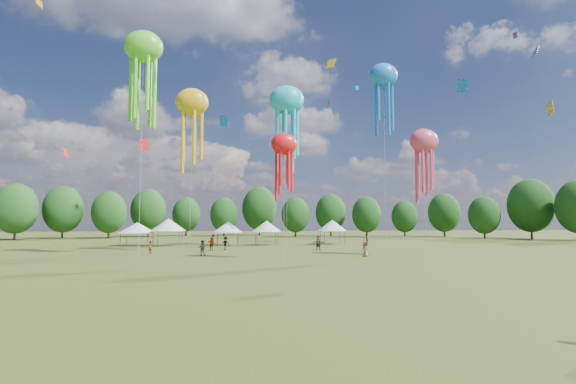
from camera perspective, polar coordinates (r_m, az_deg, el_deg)
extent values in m
plane|color=#384416|center=(15.18, 3.85, -18.95)|extent=(300.00, 300.00, 0.00)
imported|color=gray|center=(47.66, -11.77, -7.59)|extent=(0.92, 0.75, 1.77)
imported|color=gray|center=(71.37, -10.28, -6.43)|extent=(0.74, 0.94, 1.70)
imported|color=gray|center=(69.60, 10.79, -6.43)|extent=(0.81, 0.98, 1.83)
imported|color=gray|center=(56.68, -8.63, -7.03)|extent=(1.35, 1.09, 1.82)
imported|color=gray|center=(56.10, -10.55, -7.07)|extent=(1.11, 0.72, 1.75)
imported|color=gray|center=(56.14, 4.20, -7.06)|extent=(1.80, 0.85, 1.87)
imported|color=gray|center=(52.43, -18.52, -7.27)|extent=(0.46, 0.61, 1.52)
imported|color=gray|center=(46.41, 10.62, -7.78)|extent=(0.87, 0.95, 1.64)
cylinder|color=#47474C|center=(69.14, -22.14, -6.18)|extent=(0.08, 0.08, 1.93)
cylinder|color=#47474C|center=(73.10, -21.35, -6.07)|extent=(0.08, 0.08, 1.93)
cylinder|color=#47474C|center=(68.26, -18.81, -6.29)|extent=(0.08, 0.08, 1.93)
cylinder|color=#47474C|center=(72.26, -18.19, -6.17)|extent=(0.08, 0.08, 1.93)
cube|color=white|center=(70.63, -20.10, -5.36)|extent=(4.47, 4.47, 0.10)
cone|color=white|center=(70.61, -20.09, -4.64)|extent=(5.81, 5.81, 1.65)
cylinder|color=#47474C|center=(66.48, -18.10, -6.23)|extent=(0.08, 0.08, 2.27)
cylinder|color=#47474C|center=(70.26, -17.55, -6.11)|extent=(0.08, 0.08, 2.27)
cylinder|color=#47474C|center=(65.92, -14.80, -6.31)|extent=(0.08, 0.08, 2.27)
cylinder|color=#47474C|center=(69.73, -14.42, -6.19)|extent=(0.08, 0.08, 2.27)
cube|color=white|center=(68.03, -16.20, -5.21)|extent=(4.24, 4.24, 0.10)
cone|color=white|center=(68.02, -16.18, -4.35)|extent=(5.51, 5.51, 1.95)
cylinder|color=#47474C|center=(65.42, -9.77, -6.52)|extent=(0.08, 0.08, 2.02)
cylinder|color=#47474C|center=(68.67, -9.68, -6.40)|extent=(0.08, 0.08, 2.02)
cylinder|color=#47474C|center=(65.40, -6.91, -6.55)|extent=(0.08, 0.08, 2.02)
cylinder|color=#47474C|center=(68.65, -6.96, -6.43)|extent=(0.08, 0.08, 2.02)
cube|color=white|center=(66.98, -8.32, -5.57)|extent=(3.65, 3.65, 0.10)
cone|color=white|center=(66.96, -8.31, -4.78)|extent=(4.74, 4.74, 1.73)
cylinder|color=#47474C|center=(66.06, -4.30, -6.51)|extent=(0.08, 0.08, 2.09)
cylinder|color=#47474C|center=(69.40, -4.48, -6.39)|extent=(0.08, 0.08, 2.09)
cylinder|color=#47474C|center=(66.36, -1.40, -6.51)|extent=(0.08, 0.08, 2.09)
cylinder|color=#47474C|center=(69.68, -1.71, -6.39)|extent=(0.08, 0.08, 2.09)
cube|color=white|center=(67.82, -2.97, -5.52)|extent=(3.75, 3.75, 0.10)
cone|color=white|center=(67.80, -2.96, -4.72)|extent=(4.87, 4.87, 1.79)
cylinder|color=#47474C|center=(68.54, 5.07, -6.38)|extent=(0.08, 0.08, 2.16)
cylinder|color=#47474C|center=(71.87, 4.46, -6.28)|extent=(0.08, 0.08, 2.16)
cylinder|color=#47474C|center=(69.38, 7.84, -6.33)|extent=(0.08, 0.08, 2.16)
cylinder|color=#47474C|center=(72.67, 7.11, -6.23)|extent=(0.08, 0.08, 2.16)
cube|color=white|center=(70.56, 6.11, -5.39)|extent=(3.82, 3.82, 0.10)
cone|color=white|center=(70.54, 6.11, -4.60)|extent=(4.96, 4.96, 1.85)
ellipsoid|color=gold|center=(55.87, -13.10, 11.99)|extent=(4.20, 2.94, 3.57)
cylinder|color=beige|center=(54.03, -13.26, 2.14)|extent=(0.03, 0.03, 19.23)
ellipsoid|color=#19BBD9|center=(65.29, -0.17, 12.57)|extent=(5.36, 3.75, 4.56)
cylinder|color=beige|center=(63.00, -0.17, 2.69)|extent=(0.03, 0.03, 22.57)
ellipsoid|color=#DD4167|center=(49.36, 18.24, 6.71)|extent=(3.27, 2.29, 2.78)
cylinder|color=beige|center=(48.59, 18.41, -0.81)|extent=(0.03, 0.03, 12.94)
ellipsoid|color=#60E926|center=(53.86, -19.28, 18.39)|extent=(4.43, 3.10, 3.77)
cylinder|color=beige|center=(50.54, -19.60, 5.56)|extent=(0.03, 0.03, 24.25)
ellipsoid|color=red|center=(43.22, -0.55, 6.63)|extent=(2.73, 1.91, 2.32)
cylinder|color=beige|center=(42.52, -0.56, -1.28)|extent=(0.03, 0.03, 11.91)
ellipsoid|color=blue|center=(75.72, 13.04, 15.40)|extent=(4.99, 3.49, 4.24)
cylinder|color=beige|center=(72.23, 13.22, 4.49)|extent=(0.03, 0.03, 28.97)
cube|color=blue|center=(80.14, -8.86, 9.66)|extent=(1.59, 1.55, 2.42)
cube|color=#19BBD9|center=(85.64, 9.51, 14.00)|extent=(0.77, 0.47, 1.04)
cube|color=#662FD4|center=(67.11, -2.43, 7.36)|extent=(1.06, 0.66, 1.37)
cube|color=blue|center=(68.96, 30.96, 16.26)|extent=(0.86, 1.51, 1.68)
cube|color=red|center=(87.35, -19.24, 6.19)|extent=(1.94, 0.91, 2.40)
cube|color=orange|center=(50.42, -31.13, 21.46)|extent=(0.62, 1.10, 1.13)
cube|color=gold|center=(76.79, 5.93, 17.23)|extent=(1.87, 1.75, 2.01)
cube|color=blue|center=(73.04, 22.95, 13.37)|extent=(1.37, 1.70, 2.23)
cube|color=#DD4167|center=(84.33, 5.67, 12.23)|extent=(0.21, 1.49, 1.67)
cube|color=#662FD4|center=(67.06, 28.86, 18.43)|extent=(0.36, 0.65, 0.85)
cube|color=red|center=(84.43, -28.34, 4.79)|extent=(0.72, 1.44, 1.68)
cube|color=orange|center=(61.15, -14.11, 9.40)|extent=(0.83, 1.00, 1.16)
cube|color=gold|center=(52.80, 32.47, 9.67)|extent=(0.31, 1.33, 1.58)
cylinder|color=#38281C|center=(102.59, -33.54, -4.61)|extent=(0.44, 0.44, 3.36)
ellipsoid|color=#1B4517|center=(102.60, -33.44, -1.91)|extent=(8.40, 8.40, 10.51)
cylinder|color=#38281C|center=(106.76, -28.69, -4.72)|extent=(0.44, 0.44, 3.41)
ellipsoid|color=#1B4517|center=(106.77, -28.60, -2.10)|extent=(8.53, 8.53, 10.66)
cylinder|color=#38281C|center=(103.18, -23.53, -5.02)|extent=(0.44, 0.44, 3.07)
ellipsoid|color=#1B4517|center=(103.17, -23.46, -2.57)|extent=(7.66, 7.66, 9.58)
cylinder|color=#38281C|center=(109.66, -18.77, -4.97)|extent=(0.44, 0.44, 3.43)
ellipsoid|color=#1B4517|center=(109.67, -18.71, -2.39)|extent=(8.58, 8.58, 10.73)
cylinder|color=#38281C|center=(113.96, -13.89, -5.14)|extent=(0.44, 0.44, 2.95)
ellipsoid|color=#1B4517|center=(113.94, -13.86, -3.01)|extent=(7.37, 7.37, 9.21)
cylinder|color=#38281C|center=(109.46, -8.84, -5.28)|extent=(0.44, 0.44, 2.89)
ellipsoid|color=#1B4517|center=(109.45, -8.82, -3.10)|extent=(7.23, 7.23, 9.04)
cylinder|color=#38281C|center=(114.14, -3.95, -5.02)|extent=(0.44, 0.44, 3.84)
ellipsoid|color=#1B4517|center=(114.18, -3.94, -2.26)|extent=(9.60, 9.60, 11.99)
cylinder|color=#38281C|center=(104.09, 1.04, -5.40)|extent=(0.44, 0.44, 2.84)
ellipsoid|color=#1B4517|center=(104.07, 1.03, -3.15)|extent=(7.11, 7.11, 8.89)
cylinder|color=#38281C|center=(108.55, 5.93, -5.24)|extent=(0.44, 0.44, 3.16)
ellipsoid|color=#1B4517|center=(108.55, 5.91, -2.84)|extent=(7.91, 7.91, 9.88)
cylinder|color=#38281C|center=(105.21, 10.81, -5.31)|extent=(0.44, 0.44, 2.88)
ellipsoid|color=#1B4517|center=(105.19, 10.78, -3.05)|extent=(7.21, 7.21, 9.01)
cylinder|color=#38281C|center=(110.94, 15.81, -5.22)|extent=(0.44, 0.44, 2.63)
ellipsoid|color=#1B4517|center=(110.92, 15.77, -3.27)|extent=(6.57, 6.57, 8.22)
cylinder|color=#38281C|center=(111.75, 20.78, -4.98)|extent=(0.44, 0.44, 3.13)
ellipsoid|color=#1B4517|center=(111.74, 20.72, -2.67)|extent=(7.81, 7.81, 9.77)
cylinder|color=#38281C|center=(103.13, 25.50, -5.06)|extent=(0.44, 0.44, 2.72)
ellipsoid|color=#1B4517|center=(103.11, 25.43, -2.89)|extent=(6.80, 6.80, 8.50)
cylinder|color=#38281C|center=(106.24, 30.57, -4.56)|extent=(0.44, 0.44, 3.81)
ellipsoid|color=#1B4517|center=(106.27, 30.46, -1.61)|extent=(9.52, 9.52, 11.90)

